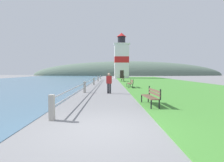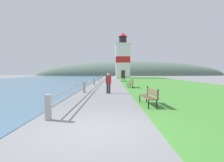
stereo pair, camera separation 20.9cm
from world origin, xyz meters
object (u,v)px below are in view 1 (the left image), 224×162
park_bench_near (151,96)px  park_bench_far (123,78)px  lighthouse (121,59)px  park_bench_midway (131,83)px  person_strolling (109,82)px

park_bench_near → park_bench_far: 20.57m
lighthouse → park_bench_far: bearing=-92.7°
park_bench_midway → park_bench_far: same height
park_bench_far → park_bench_near: bearing=95.9°
park_bench_near → park_bench_midway: same height
park_bench_near → park_bench_midway: (0.10, 9.64, 0.00)m
park_bench_near → lighthouse: lighthouse is taller
park_bench_midway → person_strolling: (-2.22, -4.58, 0.33)m
park_bench_midway → person_strolling: size_ratio=1.13×
park_bench_near → person_strolling: person_strolling is taller
park_bench_near → lighthouse: (0.88, 36.16, 4.41)m
park_bench_near → person_strolling: size_ratio=1.11×
park_bench_far → person_strolling: bearing=88.0°
park_bench_midway → lighthouse: lighthouse is taller
park_bench_midway → lighthouse: (0.78, 26.52, 4.41)m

